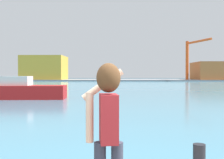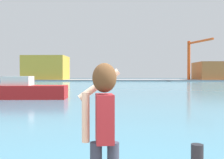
{
  "view_description": "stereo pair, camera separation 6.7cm",
  "coord_description": "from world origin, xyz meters",
  "px_view_note": "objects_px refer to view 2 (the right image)",
  "views": [
    {
      "loc": [
        -0.47,
        -2.75,
        2.23
      ],
      "look_at": [
        -0.74,
        7.43,
        2.03
      ],
      "focal_mm": 42.77,
      "sensor_mm": 36.0,
      "label": 1
    },
    {
      "loc": [
        -0.4,
        -2.75,
        2.23
      ],
      "look_at": [
        -0.74,
        7.43,
        2.03
      ],
      "focal_mm": 42.77,
      "sensor_mm": 36.0,
      "label": 2
    }
  ],
  "objects_px": {
    "boat_moored": "(26,90)",
    "port_crane": "(192,55)",
    "warehouse_right": "(214,71)",
    "person_photographer": "(104,121)",
    "harbor_bollard": "(197,157)",
    "warehouse_left": "(46,68)"
  },
  "relations": [
    {
      "from": "person_photographer",
      "to": "warehouse_right",
      "type": "xyz_separation_m",
      "value": [
        32.13,
        89.67,
        1.79
      ]
    },
    {
      "from": "boat_moored",
      "to": "port_crane",
      "type": "distance_m",
      "value": 72.38
    },
    {
      "from": "harbor_bollard",
      "to": "warehouse_left",
      "type": "relative_size",
      "value": 0.03
    },
    {
      "from": "warehouse_left",
      "to": "port_crane",
      "type": "relative_size",
      "value": 1.1
    },
    {
      "from": "warehouse_left",
      "to": "warehouse_right",
      "type": "height_order",
      "value": "warehouse_left"
    },
    {
      "from": "person_photographer",
      "to": "warehouse_right",
      "type": "bearing_deg",
      "value": -27.5
    },
    {
      "from": "person_photographer",
      "to": "harbor_bollard",
      "type": "distance_m",
      "value": 2.22
    },
    {
      "from": "warehouse_left",
      "to": "harbor_bollard",
      "type": "bearing_deg",
      "value": -72.7
    },
    {
      "from": "warehouse_left",
      "to": "warehouse_right",
      "type": "xyz_separation_m",
      "value": [
        58.01,
        0.39,
        -1.08
      ]
    },
    {
      "from": "harbor_bollard",
      "to": "warehouse_right",
      "type": "relative_size",
      "value": 0.03
    },
    {
      "from": "harbor_bollard",
      "to": "warehouse_right",
      "type": "xyz_separation_m",
      "value": [
        30.65,
        88.25,
        2.63
      ]
    },
    {
      "from": "harbor_bollard",
      "to": "warehouse_right",
      "type": "bearing_deg",
      "value": 70.85
    },
    {
      "from": "port_crane",
      "to": "harbor_bollard",
      "type": "bearing_deg",
      "value": -104.81
    },
    {
      "from": "person_photographer",
      "to": "port_crane",
      "type": "distance_m",
      "value": 88.73
    },
    {
      "from": "person_photographer",
      "to": "port_crane",
      "type": "height_order",
      "value": "port_crane"
    },
    {
      "from": "warehouse_left",
      "to": "person_photographer",
      "type": "bearing_deg",
      "value": -73.84
    },
    {
      "from": "boat_moored",
      "to": "warehouse_right",
      "type": "relative_size",
      "value": 0.53
    },
    {
      "from": "harbor_bollard",
      "to": "port_crane",
      "type": "bearing_deg",
      "value": 75.19
    },
    {
      "from": "harbor_bollard",
      "to": "boat_moored",
      "type": "relative_size",
      "value": 0.06
    },
    {
      "from": "boat_moored",
      "to": "warehouse_right",
      "type": "xyz_separation_m",
      "value": [
        40.52,
        68.86,
        2.69
      ]
    },
    {
      "from": "harbor_bollard",
      "to": "warehouse_right",
      "type": "height_order",
      "value": "warehouse_right"
    },
    {
      "from": "harbor_bollard",
      "to": "boat_moored",
      "type": "distance_m",
      "value": 21.76
    }
  ]
}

